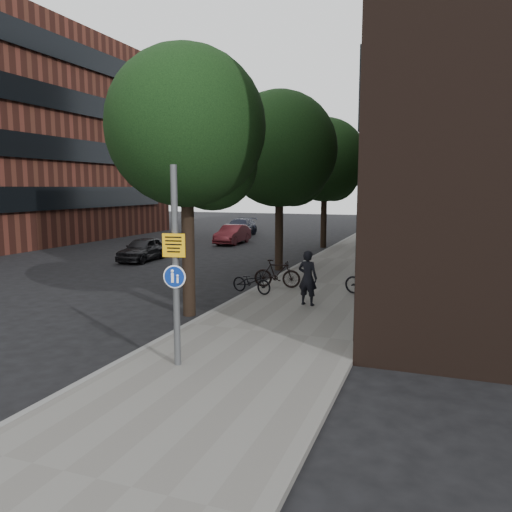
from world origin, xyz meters
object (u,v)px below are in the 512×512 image
at_px(pedestrian, 308,278).
at_px(parked_bike_facade_near, 370,282).
at_px(parked_car_near, 143,249).
at_px(signpost, 176,266).

height_order(pedestrian, parked_bike_facade_near, pedestrian).
bearing_deg(parked_car_near, signpost, -57.67).
distance_m(pedestrian, parked_car_near, 12.41).
relative_size(signpost, pedestrian, 2.37).
height_order(signpost, pedestrian, signpost).
xyz_separation_m(signpost, parked_bike_facade_near, (2.77, 7.91, -1.54)).
relative_size(pedestrian, parked_car_near, 0.49).
distance_m(signpost, parked_bike_facade_near, 8.53).
relative_size(pedestrian, parked_bike_facade_near, 0.95).
relative_size(parked_bike_facade_near, parked_car_near, 0.51).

